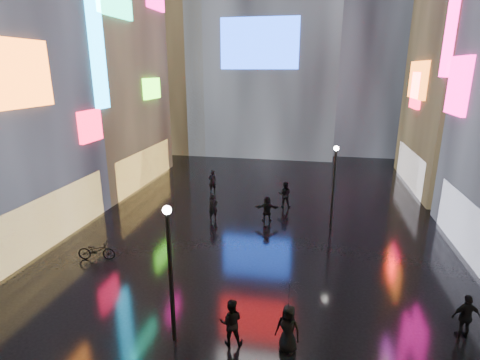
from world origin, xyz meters
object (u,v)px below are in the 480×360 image
(bicycle, at_px, (97,250))
(lamp_near, at_px, (170,267))
(lamp_far, at_px, (334,183))
(pedestrian_3, at_px, (466,316))

(bicycle, bearing_deg, lamp_near, -139.38)
(lamp_near, height_order, lamp_far, same)
(lamp_near, xyz_separation_m, pedestrian_3, (10.36, 2.23, -2.08))
(pedestrian_3, distance_m, bicycle, 16.68)
(lamp_far, relative_size, pedestrian_3, 3.00)
(pedestrian_3, height_order, bicycle, pedestrian_3)
(lamp_far, height_order, bicycle, lamp_far)
(lamp_near, relative_size, lamp_far, 1.00)
(bicycle, bearing_deg, lamp_far, -72.27)
(lamp_near, bearing_deg, lamp_far, 62.58)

